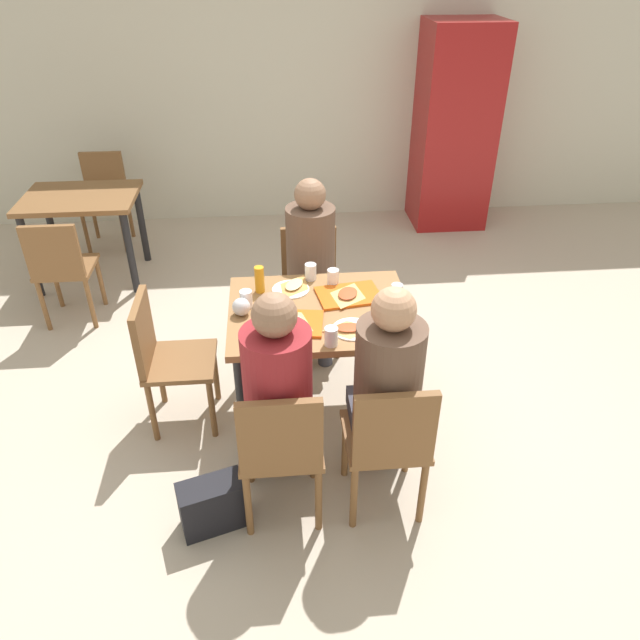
# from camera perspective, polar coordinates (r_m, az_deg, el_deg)

# --- Properties ---
(ground_plane) EXTENTS (10.00, 10.00, 0.02)m
(ground_plane) POSITION_cam_1_polar(r_m,az_deg,el_deg) (3.78, 0.00, -8.70)
(ground_plane) COLOR #B7A893
(back_wall) EXTENTS (10.00, 0.10, 2.80)m
(back_wall) POSITION_cam_1_polar(r_m,az_deg,el_deg) (6.12, -2.90, 22.48)
(back_wall) COLOR beige
(back_wall) RESTS_ON ground_plane
(main_table) EXTENTS (1.02, 0.82, 0.75)m
(main_table) POSITION_cam_1_polar(r_m,az_deg,el_deg) (3.39, 0.00, -0.45)
(main_table) COLOR olive
(main_table) RESTS_ON ground_plane
(chair_near_left) EXTENTS (0.40, 0.40, 0.85)m
(chair_near_left) POSITION_cam_1_polar(r_m,az_deg,el_deg) (2.85, -3.79, -11.98)
(chair_near_left) COLOR brown
(chair_near_left) RESTS_ON ground_plane
(chair_near_right) EXTENTS (0.40, 0.40, 0.85)m
(chair_near_right) POSITION_cam_1_polar(r_m,az_deg,el_deg) (2.89, 6.61, -11.29)
(chair_near_right) COLOR brown
(chair_near_right) RESTS_ON ground_plane
(chair_far_side) EXTENTS (0.40, 0.40, 0.85)m
(chair_far_side) POSITION_cam_1_polar(r_m,az_deg,el_deg) (4.14, -0.99, 3.89)
(chair_far_side) COLOR brown
(chair_far_side) RESTS_ON ground_plane
(chair_left_end) EXTENTS (0.40, 0.40, 0.85)m
(chair_left_end) POSITION_cam_1_polar(r_m,az_deg,el_deg) (3.52, -14.72, -3.13)
(chair_left_end) COLOR brown
(chair_left_end) RESTS_ON ground_plane
(person_in_red) EXTENTS (0.32, 0.42, 1.26)m
(person_in_red) POSITION_cam_1_polar(r_m,az_deg,el_deg) (2.79, -4.07, -6.36)
(person_in_red) COLOR #383842
(person_in_red) RESTS_ON ground_plane
(person_in_brown_jacket) EXTENTS (0.32, 0.42, 1.26)m
(person_in_brown_jacket) POSITION_cam_1_polar(r_m,az_deg,el_deg) (2.83, 6.39, -5.75)
(person_in_brown_jacket) COLOR #383842
(person_in_brown_jacket) RESTS_ON ground_plane
(person_far_side) EXTENTS (0.32, 0.42, 1.26)m
(person_far_side) POSITION_cam_1_polar(r_m,az_deg,el_deg) (3.90, -0.87, 6.07)
(person_far_side) COLOR #383842
(person_far_side) RESTS_ON ground_plane
(tray_red_near) EXTENTS (0.39, 0.31, 0.02)m
(tray_red_near) POSITION_cam_1_polar(r_m,az_deg,el_deg) (3.19, -2.97, -0.31)
(tray_red_near) COLOR #D85914
(tray_red_near) RESTS_ON main_table
(tray_red_far) EXTENTS (0.39, 0.31, 0.02)m
(tray_red_far) POSITION_cam_1_polar(r_m,az_deg,el_deg) (3.45, 2.79, 2.41)
(tray_red_far) COLOR #D85914
(tray_red_far) RESTS_ON main_table
(paper_plate_center) EXTENTS (0.22, 0.22, 0.01)m
(paper_plate_center) POSITION_cam_1_polar(r_m,az_deg,el_deg) (3.51, -2.83, 2.95)
(paper_plate_center) COLOR white
(paper_plate_center) RESTS_ON main_table
(paper_plate_near_edge) EXTENTS (0.22, 0.22, 0.01)m
(paper_plate_near_edge) POSITION_cam_1_polar(r_m,az_deg,el_deg) (3.15, 3.15, -0.89)
(paper_plate_near_edge) COLOR white
(paper_plate_near_edge) RESTS_ON main_table
(pizza_slice_a) EXTENTS (0.27, 0.27, 0.02)m
(pizza_slice_a) POSITION_cam_1_polar(r_m,az_deg,el_deg) (3.20, -2.94, 0.13)
(pizza_slice_a) COLOR #DBAD60
(pizza_slice_a) RESTS_ON tray_red_near
(pizza_slice_b) EXTENTS (0.22, 0.26, 0.02)m
(pizza_slice_b) POSITION_cam_1_polar(r_m,az_deg,el_deg) (3.42, 2.68, 2.49)
(pizza_slice_b) COLOR #DBAD60
(pizza_slice_b) RESTS_ON tray_red_far
(pizza_slice_c) EXTENTS (0.21, 0.26, 0.02)m
(pizza_slice_c) POSITION_cam_1_polar(r_m,az_deg,el_deg) (3.53, -2.50, 3.34)
(pizza_slice_c) COLOR #C68C47
(pizza_slice_c) RESTS_ON paper_plate_center
(pizza_slice_d) EXTENTS (0.20, 0.13, 0.02)m
(pizza_slice_d) POSITION_cam_1_polar(r_m,az_deg,el_deg) (3.13, 2.76, -0.81)
(pizza_slice_d) COLOR #DBAD60
(pizza_slice_d) RESTS_ON paper_plate_near_edge
(plastic_cup_a) EXTENTS (0.07, 0.07, 0.10)m
(plastic_cup_a) POSITION_cam_1_polar(r_m,az_deg,el_deg) (3.60, -0.91, 4.66)
(plastic_cup_a) COLOR white
(plastic_cup_a) RESTS_ON main_table
(plastic_cup_b) EXTENTS (0.07, 0.07, 0.10)m
(plastic_cup_b) POSITION_cam_1_polar(r_m,az_deg,el_deg) (3.01, 1.08, -1.58)
(plastic_cup_b) COLOR white
(plastic_cup_b) RESTS_ON main_table
(plastic_cup_c) EXTENTS (0.07, 0.07, 0.10)m
(plastic_cup_c) POSITION_cam_1_polar(r_m,az_deg,el_deg) (3.35, -7.10, 2.02)
(plastic_cup_c) COLOR white
(plastic_cup_c) RESTS_ON main_table
(plastic_cup_d) EXTENTS (0.07, 0.07, 0.10)m
(plastic_cup_d) POSITION_cam_1_polar(r_m,az_deg,el_deg) (3.54, 1.27, 4.12)
(plastic_cup_d) COLOR white
(plastic_cup_d) RESTS_ON main_table
(soda_can) EXTENTS (0.07, 0.07, 0.12)m
(soda_can) POSITION_cam_1_polar(r_m,az_deg,el_deg) (3.38, 7.36, 2.48)
(soda_can) COLOR #B7BCC6
(soda_can) RESTS_ON main_table
(condiment_bottle) EXTENTS (0.06, 0.06, 0.16)m
(condiment_bottle) POSITION_cam_1_polar(r_m,az_deg,el_deg) (3.47, -5.83, 3.90)
(condiment_bottle) COLOR orange
(condiment_bottle) RESTS_ON main_table
(foil_bundle) EXTENTS (0.10, 0.10, 0.10)m
(foil_bundle) POSITION_cam_1_polar(r_m,az_deg,el_deg) (3.28, -7.57, 1.26)
(foil_bundle) COLOR silver
(foil_bundle) RESTS_ON main_table
(handbag) EXTENTS (0.35, 0.25, 0.28)m
(handbag) POSITION_cam_1_polar(r_m,az_deg,el_deg) (3.12, -10.27, -17.06)
(handbag) COLOR black
(handbag) RESTS_ON ground_plane
(drink_fridge) EXTENTS (0.70, 0.60, 1.90)m
(drink_fridge) POSITION_cam_1_polar(r_m,az_deg,el_deg) (6.15, 12.77, 17.51)
(drink_fridge) COLOR maroon
(drink_fridge) RESTS_ON ground_plane
(background_table) EXTENTS (0.90, 0.70, 0.75)m
(background_table) POSITION_cam_1_polar(r_m,az_deg,el_deg) (5.31, -21.84, 9.76)
(background_table) COLOR brown
(background_table) RESTS_ON ground_plane
(background_chair_near) EXTENTS (0.40, 0.40, 0.85)m
(background_chair_near) POSITION_cam_1_polar(r_m,az_deg,el_deg) (4.72, -23.58, 4.85)
(background_chair_near) COLOR brown
(background_chair_near) RESTS_ON ground_plane
(background_chair_far) EXTENTS (0.40, 0.40, 0.85)m
(background_chair_far) POSITION_cam_1_polar(r_m,az_deg,el_deg) (6.02, -19.97, 11.43)
(background_chair_far) COLOR brown
(background_chair_far) RESTS_ON ground_plane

